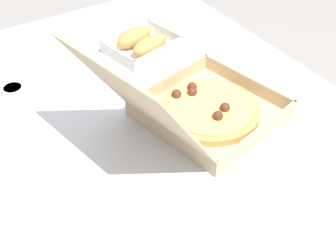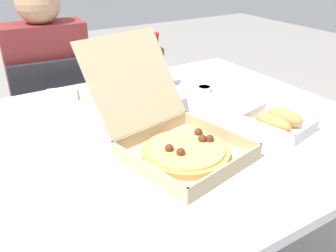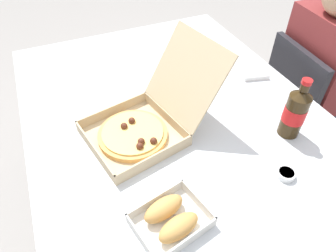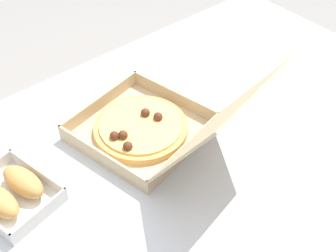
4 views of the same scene
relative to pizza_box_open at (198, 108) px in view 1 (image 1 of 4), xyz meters
The scene contains 4 objects.
dining_table 0.18m from the pizza_box_open, 104.86° to the left, with size 1.47×1.07×0.75m.
pizza_box_open is the anchor object (origin of this frame).
bread_side_box 0.36m from the pizza_box_open, ahead, with size 0.19×0.22×0.06m.
dipping_sauce_cup 0.48m from the pizza_box_open, 43.66° to the left, with size 0.06×0.06×0.02m.
Camera 1 is at (-0.58, 0.33, 1.42)m, focal length 46.09 mm.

